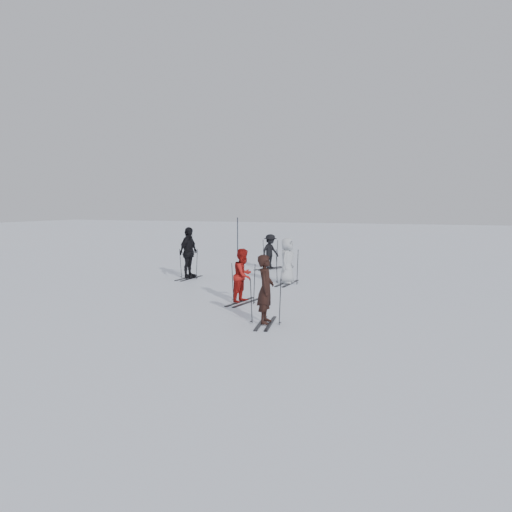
{
  "coord_description": "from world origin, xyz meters",
  "views": [
    {
      "loc": [
        6.47,
        -15.54,
        2.84
      ],
      "look_at": [
        0.0,
        1.0,
        1.0
      ],
      "focal_mm": 35.0,
      "sensor_mm": 36.0,
      "label": 1
    }
  ],
  "objects_px": {
    "skier_near_dark": "(266,290)",
    "skier_grey": "(287,261)",
    "skier_red": "(243,276)",
    "skier_uphill_far": "(270,252)",
    "skier_uphill_left": "(189,253)",
    "piste_marker": "(238,237)"
  },
  "relations": [
    {
      "from": "skier_red",
      "to": "skier_near_dark",
      "type": "bearing_deg",
      "value": -138.45
    },
    {
      "from": "skier_grey",
      "to": "skier_uphill_far",
      "type": "relative_size",
      "value": 1.08
    },
    {
      "from": "piste_marker",
      "to": "skier_red",
      "type": "bearing_deg",
      "value": -65.8
    },
    {
      "from": "skier_red",
      "to": "skier_uphill_far",
      "type": "distance_m",
      "value": 7.72
    },
    {
      "from": "skier_grey",
      "to": "skier_uphill_far",
      "type": "distance_m",
      "value": 4.19
    },
    {
      "from": "skier_uphill_far",
      "to": "skier_red",
      "type": "bearing_deg",
      "value": -143.55
    },
    {
      "from": "skier_near_dark",
      "to": "skier_red",
      "type": "height_order",
      "value": "skier_near_dark"
    },
    {
      "from": "skier_uphill_left",
      "to": "skier_uphill_far",
      "type": "height_order",
      "value": "skier_uphill_left"
    },
    {
      "from": "skier_red",
      "to": "skier_uphill_far",
      "type": "bearing_deg",
      "value": 21.22
    },
    {
      "from": "skier_near_dark",
      "to": "skier_uphill_left",
      "type": "height_order",
      "value": "skier_uphill_left"
    },
    {
      "from": "skier_grey",
      "to": "piste_marker",
      "type": "xyz_separation_m",
      "value": [
        -5.49,
        8.2,
        0.25
      ]
    },
    {
      "from": "piste_marker",
      "to": "skier_grey",
      "type": "bearing_deg",
      "value": -56.17
    },
    {
      "from": "skier_red",
      "to": "skier_uphill_far",
      "type": "height_order",
      "value": "skier_red"
    },
    {
      "from": "skier_grey",
      "to": "skier_uphill_left",
      "type": "bearing_deg",
      "value": 92.67
    },
    {
      "from": "skier_near_dark",
      "to": "skier_red",
      "type": "distance_m",
      "value": 2.65
    },
    {
      "from": "skier_grey",
      "to": "skier_uphill_left",
      "type": "height_order",
      "value": "skier_uphill_left"
    },
    {
      "from": "skier_near_dark",
      "to": "skier_grey",
      "type": "relative_size",
      "value": 1.0
    },
    {
      "from": "skier_uphill_far",
      "to": "piste_marker",
      "type": "xyz_separation_m",
      "value": [
        -3.53,
        4.5,
        0.31
      ]
    },
    {
      "from": "piste_marker",
      "to": "skier_uphill_far",
      "type": "bearing_deg",
      "value": -51.89
    },
    {
      "from": "skier_uphill_left",
      "to": "skier_grey",
      "type": "bearing_deg",
      "value": -85.77
    },
    {
      "from": "skier_red",
      "to": "skier_grey",
      "type": "height_order",
      "value": "skier_grey"
    },
    {
      "from": "skier_red",
      "to": "skier_uphill_left",
      "type": "xyz_separation_m",
      "value": [
        -3.81,
        3.63,
        0.2
      ]
    }
  ]
}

